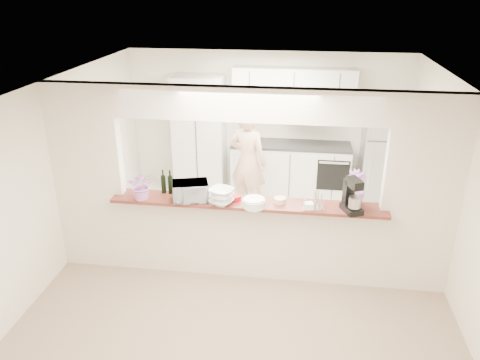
% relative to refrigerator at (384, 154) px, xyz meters
% --- Properties ---
extents(floor, '(6.00, 6.00, 0.00)m').
position_rel_refrigerator_xyz_m(floor, '(-2.05, -2.65, -0.85)').
color(floor, tan).
rests_on(floor, ground).
extents(tile_overlay, '(5.00, 2.90, 0.01)m').
position_rel_refrigerator_xyz_m(tile_overlay, '(-2.05, -1.10, -0.84)').
color(tile_overlay, silver).
rests_on(tile_overlay, floor).
extents(partition, '(5.00, 0.15, 2.50)m').
position_rel_refrigerator_xyz_m(partition, '(-2.05, -2.65, 0.63)').
color(partition, white).
rests_on(partition, floor).
extents(bar_counter, '(3.40, 0.38, 1.09)m').
position_rel_refrigerator_xyz_m(bar_counter, '(-2.05, -2.65, -0.27)').
color(bar_counter, white).
rests_on(bar_counter, floor).
extents(kitchen_cabinets, '(3.15, 0.62, 2.25)m').
position_rel_refrigerator_xyz_m(kitchen_cabinets, '(-2.24, 0.07, 0.12)').
color(kitchen_cabinets, silver).
rests_on(kitchen_cabinets, floor).
extents(refrigerator, '(0.75, 0.70, 1.70)m').
position_rel_refrigerator_xyz_m(refrigerator, '(0.00, 0.00, 0.00)').
color(refrigerator, '#ACACB1').
rests_on(refrigerator, floor).
extents(flower_left, '(0.39, 0.36, 0.37)m').
position_rel_refrigerator_xyz_m(flower_left, '(-3.35, -2.80, 0.42)').
color(flower_left, pink).
rests_on(flower_left, bar_counter).
extents(wine_bottle_a, '(0.06, 0.06, 0.31)m').
position_rel_refrigerator_xyz_m(wine_bottle_a, '(-3.14, -2.58, 0.36)').
color(wine_bottle_a, black).
rests_on(wine_bottle_a, bar_counter).
extents(wine_bottle_b, '(0.06, 0.06, 0.31)m').
position_rel_refrigerator_xyz_m(wine_bottle_b, '(-3.05, -2.58, 0.36)').
color(wine_bottle_b, black).
rests_on(wine_bottle_b, bar_counter).
extents(toaster_oven, '(0.50, 0.40, 0.24)m').
position_rel_refrigerator_xyz_m(toaster_oven, '(-2.75, -2.75, 0.36)').
color(toaster_oven, '#BCBCC1').
rests_on(toaster_oven, bar_counter).
extents(serving_bowls, '(0.36, 0.36, 0.20)m').
position_rel_refrigerator_xyz_m(serving_bowls, '(-2.35, -2.82, 0.34)').
color(serving_bowls, white).
rests_on(serving_bowls, bar_counter).
extents(plate_stack_a, '(0.25, 0.25, 0.11)m').
position_rel_refrigerator_xyz_m(plate_stack_a, '(-1.95, -2.84, 0.30)').
color(plate_stack_a, white).
rests_on(plate_stack_a, bar_counter).
extents(plate_stack_b, '(0.27, 0.27, 0.10)m').
position_rel_refrigerator_xyz_m(plate_stack_b, '(-1.95, -2.84, 0.29)').
color(plate_stack_b, white).
rests_on(plate_stack_b, bar_counter).
extents(red_bowl, '(0.14, 0.14, 0.06)m').
position_rel_refrigerator_xyz_m(red_bowl, '(-2.20, -2.68, 0.27)').
color(red_bowl, maroon).
rests_on(red_bowl, bar_counter).
extents(tan_bowl, '(0.14, 0.14, 0.07)m').
position_rel_refrigerator_xyz_m(tan_bowl, '(-1.65, -2.68, 0.27)').
color(tan_bowl, beige).
rests_on(tan_bowl, bar_counter).
extents(utensil_caddy, '(0.27, 0.18, 0.23)m').
position_rel_refrigerator_xyz_m(utensil_caddy, '(-1.25, -2.79, 0.34)').
color(utensil_caddy, silver).
rests_on(utensil_caddy, bar_counter).
extents(stand_mixer, '(0.27, 0.33, 0.42)m').
position_rel_refrigerator_xyz_m(stand_mixer, '(-0.81, -2.79, 0.43)').
color(stand_mixer, black).
rests_on(stand_mixer, bar_counter).
extents(flower_right, '(0.30, 0.30, 0.43)m').
position_rel_refrigerator_xyz_m(flower_right, '(-0.75, -2.60, 0.46)').
color(flower_right, '#A362B7').
rests_on(flower_right, bar_counter).
extents(person, '(0.76, 0.65, 1.78)m').
position_rel_refrigerator_xyz_m(person, '(-2.26, -0.83, 0.04)').
color(person, '#D4A78A').
rests_on(person, floor).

